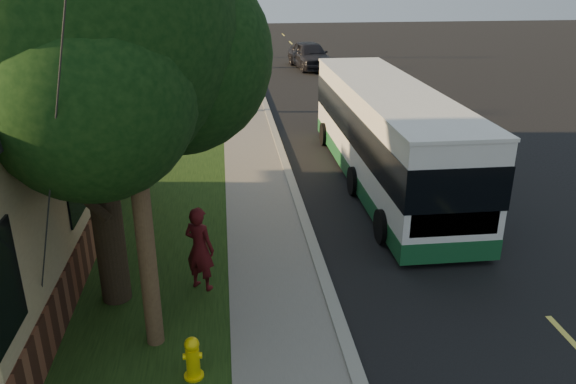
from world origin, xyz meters
The scene contains 14 objects.
ground centered at (0.00, 0.00, 0.00)m, with size 120.00×120.00×0.00m, color black.
road centered at (4.00, 10.00, 0.01)m, with size 8.00×80.00×0.01m, color black.
curb centered at (0.00, 10.00, 0.06)m, with size 0.25×80.00×0.12m, color gray.
sidewalk centered at (-1.00, 10.00, 0.04)m, with size 2.00×80.00×0.08m, color slate.
grass_verge centered at (-4.50, 10.00, 0.04)m, with size 5.00×80.00×0.07m, color black.
fire_hydrant centered at (-2.60, 0.00, 0.43)m, with size 0.32×0.32×0.74m.
utility_pole centered at (-3.31, 0.99, 4.63)m, with size 2.86×3.21×9.07m.
leafy_tree centered at (-4.17, 2.65, 5.17)m, with size 6.30×6.00×7.80m.
bare_tree_near centered at (-3.50, 18.00, 2.15)m, with size 1.38×1.21×4.31m.
bare_tree_far centered at (-3.00, 30.00, 2.00)m, with size 1.38×1.21×4.03m.
traffic_signal centered at (0.50, 34.00, 3.16)m, with size 0.18×0.22×5.50m.
transit_bus centered at (2.82, 8.34, 1.57)m, with size 2.51×10.87×2.95m.
skateboarder centered at (-2.54, 2.70, 0.96)m, with size 0.65×0.43×1.78m, color #460E11.
distant_car centered at (3.68, 29.03, 0.85)m, with size 2.00×4.97×1.69m, color black.
Camera 1 is at (-1.93, -7.35, 6.18)m, focal length 35.00 mm.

